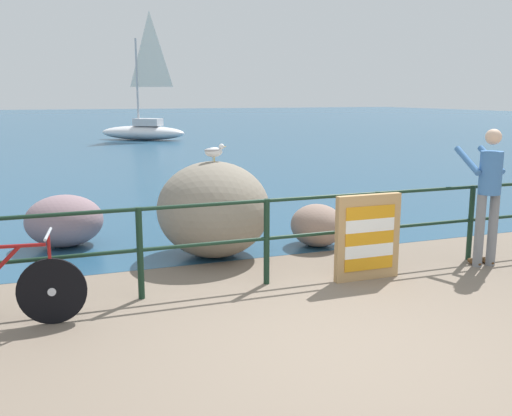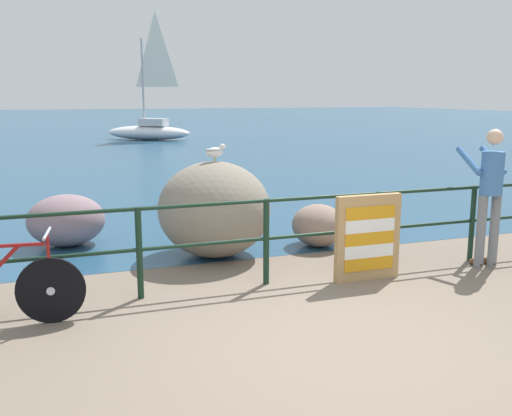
{
  "view_description": "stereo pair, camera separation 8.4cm",
  "coord_description": "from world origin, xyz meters",
  "px_view_note": "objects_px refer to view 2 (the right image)",
  "views": [
    {
      "loc": [
        -2.38,
        -4.29,
        2.19
      ],
      "look_at": [
        0.02,
        2.2,
        0.84
      ],
      "focal_mm": 40.49,
      "sensor_mm": 36.0,
      "label": 1
    },
    {
      "loc": [
        -2.3,
        -4.32,
        2.19
      ],
      "look_at": [
        0.02,
        2.2,
        0.84
      ],
      "focal_mm": 40.49,
      "sensor_mm": 36.0,
      "label": 2
    }
  ],
  "objects_px": {
    "person_at_railing": "(490,191)",
    "breakwater_boulder_main": "(214,209)",
    "seagull": "(215,151)",
    "sailboat": "(149,126)",
    "folded_deckchair_stack": "(368,238)",
    "breakwater_boulder_left": "(66,220)",
    "breakwater_boulder_right": "(318,225)"
  },
  "relations": [
    {
      "from": "person_at_railing",
      "to": "breakwater_boulder_main",
      "type": "distance_m",
      "value": 3.61
    },
    {
      "from": "seagull",
      "to": "sailboat",
      "type": "distance_m",
      "value": 21.68
    },
    {
      "from": "person_at_railing",
      "to": "folded_deckchair_stack",
      "type": "relative_size",
      "value": 1.71
    },
    {
      "from": "breakwater_boulder_left",
      "to": "sailboat",
      "type": "xyz_separation_m",
      "value": [
        4.55,
        20.26,
        0.33
      ]
    },
    {
      "from": "person_at_railing",
      "to": "sailboat",
      "type": "bearing_deg",
      "value": 5.64
    },
    {
      "from": "breakwater_boulder_left",
      "to": "sailboat",
      "type": "height_order",
      "value": "sailboat"
    },
    {
      "from": "breakwater_boulder_right",
      "to": "sailboat",
      "type": "xyz_separation_m",
      "value": [
        1.05,
        21.54,
        0.4
      ]
    },
    {
      "from": "person_at_railing",
      "to": "sailboat",
      "type": "relative_size",
      "value": 0.29
    },
    {
      "from": "folded_deckchair_stack",
      "to": "breakwater_boulder_left",
      "type": "height_order",
      "value": "folded_deckchair_stack"
    },
    {
      "from": "breakwater_boulder_left",
      "to": "breakwater_boulder_right",
      "type": "xyz_separation_m",
      "value": [
        3.5,
        -1.28,
        -0.07
      ]
    },
    {
      "from": "folded_deckchair_stack",
      "to": "sailboat",
      "type": "bearing_deg",
      "value": 87.07
    },
    {
      "from": "sailboat",
      "to": "breakwater_boulder_left",
      "type": "bearing_deg",
      "value": 111.78
    },
    {
      "from": "person_at_railing",
      "to": "seagull",
      "type": "xyz_separation_m",
      "value": [
        -3.16,
        1.68,
        0.46
      ]
    },
    {
      "from": "seagull",
      "to": "sailboat",
      "type": "bearing_deg",
      "value": 71.46
    },
    {
      "from": "breakwater_boulder_main",
      "to": "sailboat",
      "type": "distance_m",
      "value": 21.69
    },
    {
      "from": "breakwater_boulder_left",
      "to": "sailboat",
      "type": "distance_m",
      "value": 20.76
    },
    {
      "from": "breakwater_boulder_main",
      "to": "breakwater_boulder_left",
      "type": "xyz_separation_m",
      "value": [
        -1.92,
        1.27,
        -0.28
      ]
    },
    {
      "from": "breakwater_boulder_right",
      "to": "sailboat",
      "type": "bearing_deg",
      "value": 87.22
    },
    {
      "from": "folded_deckchair_stack",
      "to": "seagull",
      "type": "xyz_separation_m",
      "value": [
        -1.42,
        1.66,
        0.93
      ]
    },
    {
      "from": "person_at_railing",
      "to": "breakwater_boulder_left",
      "type": "distance_m",
      "value": 5.91
    },
    {
      "from": "seagull",
      "to": "folded_deckchair_stack",
      "type": "bearing_deg",
      "value": -61.0
    },
    {
      "from": "seagull",
      "to": "person_at_railing",
      "type": "bearing_deg",
      "value": -39.66
    },
    {
      "from": "breakwater_boulder_left",
      "to": "seagull",
      "type": "bearing_deg",
      "value": -32.91
    },
    {
      "from": "person_at_railing",
      "to": "folded_deckchair_stack",
      "type": "xyz_separation_m",
      "value": [
        -1.74,
        0.02,
        -0.47
      ]
    },
    {
      "from": "breakwater_boulder_right",
      "to": "sailboat",
      "type": "relative_size",
      "value": 0.14
    },
    {
      "from": "folded_deckchair_stack",
      "to": "breakwater_boulder_main",
      "type": "relative_size",
      "value": 0.66
    },
    {
      "from": "breakwater_boulder_left",
      "to": "breakwater_boulder_right",
      "type": "bearing_deg",
      "value": -20.1
    },
    {
      "from": "person_at_railing",
      "to": "breakwater_boulder_right",
      "type": "bearing_deg",
      "value": 48.29
    },
    {
      "from": "folded_deckchair_stack",
      "to": "breakwater_boulder_right",
      "type": "distance_m",
      "value": 1.65
    },
    {
      "from": "folded_deckchair_stack",
      "to": "breakwater_boulder_right",
      "type": "bearing_deg",
      "value": 85.21
    },
    {
      "from": "breakwater_boulder_main",
      "to": "sailboat",
      "type": "relative_size",
      "value": 0.26
    },
    {
      "from": "person_at_railing",
      "to": "breakwater_boulder_left",
      "type": "bearing_deg",
      "value": 64.33
    }
  ]
}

